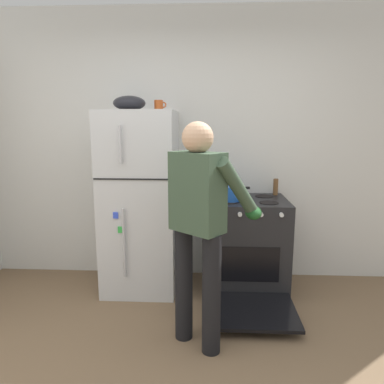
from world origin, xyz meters
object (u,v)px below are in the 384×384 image
object	(u,v)px
red_pot	(230,193)
mixing_bowl	(129,103)
pepper_mill	(276,187)
person_cook	(201,216)
stove_range	(246,246)
coffee_mug	(159,105)
refrigerator	(141,202)

from	to	relation	value
red_pot	mixing_bowl	bearing A→B (deg)	176.90
pepper_mill	person_cook	bearing A→B (deg)	-122.57
person_cook	stove_range	bearing A→B (deg)	65.39
coffee_mug	refrigerator	bearing A→B (deg)	-164.60
person_cook	red_pot	xyz separation A→B (m)	(0.25, 0.86, 0.00)
person_cook	mixing_bowl	bearing A→B (deg)	126.71
refrigerator	pepper_mill	bearing A→B (deg)	8.73
person_cook	red_pot	distance (m)	0.89
person_cook	red_pot	bearing A→B (deg)	73.90
stove_range	coffee_mug	distance (m)	1.55
pepper_mill	coffee_mug	bearing A→B (deg)	-172.38
mixing_bowl	refrigerator	bearing A→B (deg)	-0.21
red_pot	stove_range	bearing A→B (deg)	11.40
refrigerator	stove_range	size ratio (longest dim) A/B	1.41
pepper_mill	mixing_bowl	bearing A→B (deg)	-171.78
mixing_bowl	stove_range	bearing A→B (deg)	-0.94
pepper_mill	mixing_bowl	xyz separation A→B (m)	(-1.38, -0.20, 0.79)
coffee_mug	mixing_bowl	size ratio (longest dim) A/B	0.38
refrigerator	coffee_mug	size ratio (longest dim) A/B	15.19
red_pot	person_cook	bearing A→B (deg)	-106.10
refrigerator	stove_range	bearing A→B (deg)	-1.00
refrigerator	stove_range	world-z (taller)	refrigerator
person_cook	mixing_bowl	world-z (taller)	mixing_bowl
refrigerator	pepper_mill	size ratio (longest dim) A/B	10.59
stove_range	mixing_bowl	world-z (taller)	mixing_bowl
refrigerator	pepper_mill	world-z (taller)	refrigerator
refrigerator	coffee_mug	xyz separation A→B (m)	(0.18, 0.05, 0.90)
stove_range	mixing_bowl	xyz separation A→B (m)	(-1.08, 0.02, 1.33)
red_pot	mixing_bowl	size ratio (longest dim) A/B	1.22
stove_range	person_cook	distance (m)	1.11
pepper_mill	mixing_bowl	distance (m)	1.61
red_pot	coffee_mug	bearing A→B (deg)	171.40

